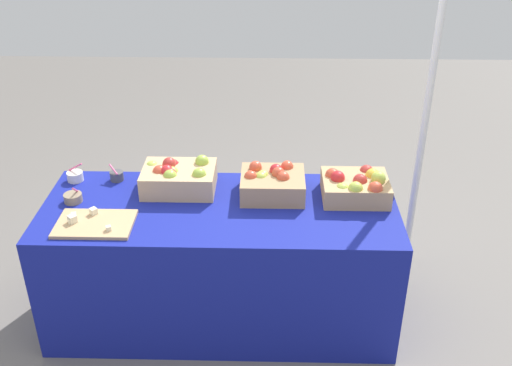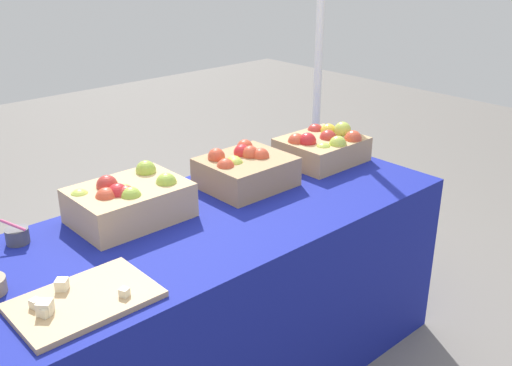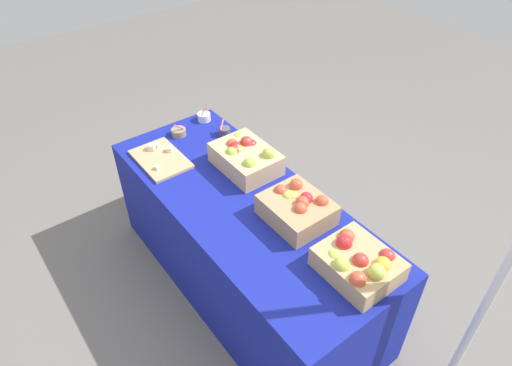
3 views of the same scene
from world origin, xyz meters
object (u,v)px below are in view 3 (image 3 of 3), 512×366
at_px(sample_bowl_near, 224,131).
at_px(sample_bowl_mid, 179,132).
at_px(apple_crate_middle, 297,208).
at_px(sample_bowl_far, 204,117).
at_px(apple_crate_right, 245,157).
at_px(cutting_board_front, 160,158).
at_px(apple_crate_left, 359,263).

distance_m(sample_bowl_near, sample_bowl_mid, 0.30).
relative_size(apple_crate_middle, sample_bowl_far, 3.24).
distance_m(apple_crate_right, cutting_board_front, 0.54).
xyz_separation_m(cutting_board_front, sample_bowl_mid, (-0.17, 0.23, 0.01)).
height_order(apple_crate_left, apple_crate_middle, apple_crate_left).
height_order(apple_crate_right, cutting_board_front, apple_crate_right).
distance_m(apple_crate_left, sample_bowl_mid, 1.53).
height_order(apple_crate_middle, sample_bowl_far, apple_crate_middle).
xyz_separation_m(apple_crate_left, apple_crate_middle, (-0.46, 0.02, 0.00)).
bearing_deg(sample_bowl_near, sample_bowl_mid, -126.19).
bearing_deg(apple_crate_left, sample_bowl_mid, -176.76).
relative_size(sample_bowl_mid, sample_bowl_far, 1.00).
bearing_deg(sample_bowl_far, apple_crate_right, -8.11).
height_order(apple_crate_left, cutting_board_front, apple_crate_left).
bearing_deg(apple_crate_right, apple_crate_left, -3.59).
distance_m(apple_crate_right, sample_bowl_near, 0.39).
bearing_deg(apple_crate_right, sample_bowl_near, 165.20).
xyz_separation_m(apple_crate_right, sample_bowl_far, (-0.61, 0.09, -0.05)).
xyz_separation_m(apple_crate_middle, apple_crate_right, (-0.52, 0.04, 0.01)).
height_order(cutting_board_front, sample_bowl_far, sample_bowl_far).
relative_size(apple_crate_left, sample_bowl_far, 3.33).
xyz_separation_m(apple_crate_right, sample_bowl_mid, (-0.55, -0.15, -0.05)).
xyz_separation_m(apple_crate_left, sample_bowl_near, (-1.35, 0.16, -0.04)).
bearing_deg(cutting_board_front, sample_bowl_mid, 126.94).
bearing_deg(sample_bowl_far, apple_crate_left, -5.32).
bearing_deg(sample_bowl_near, apple_crate_middle, -8.89).
relative_size(cutting_board_front, sample_bowl_mid, 3.63).
height_order(apple_crate_left, sample_bowl_mid, apple_crate_left).
bearing_deg(apple_crate_left, cutting_board_front, -166.86).
distance_m(apple_crate_right, sample_bowl_mid, 0.57).
distance_m(apple_crate_left, apple_crate_right, 0.98).
height_order(apple_crate_middle, apple_crate_right, apple_crate_right).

